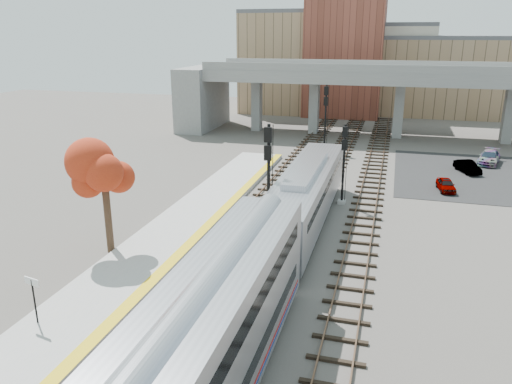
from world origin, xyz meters
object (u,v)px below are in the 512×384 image
at_px(signal_mast_near, 268,181).
at_px(car_c, 489,157).
at_px(signal_mast_mid, 343,167).
at_px(tree, 104,172).
at_px(signal_mast_far, 325,118).
at_px(car_b, 468,167).
at_px(car_a, 446,185).
at_px(locomotive, 306,195).

xyz_separation_m(signal_mast_near, car_c, (17.49, 24.75, -3.15)).
relative_size(signal_mast_near, car_c, 1.65).
xyz_separation_m(signal_mast_mid, tree, (-12.92, -13.05, 2.14)).
distance_m(tree, car_c, 40.14).
xyz_separation_m(signal_mast_far, car_b, (14.91, -6.26, -3.17)).
distance_m(signal_mast_near, signal_mast_mid, 8.87).
height_order(car_a, car_c, car_c).
distance_m(car_b, car_c, 5.04).
xyz_separation_m(signal_mast_mid, car_c, (13.39, 16.93, -2.35)).
bearing_deg(signal_mast_far, car_c, -6.32).
height_order(signal_mast_mid, signal_mast_far, signal_mast_far).
bearing_deg(car_a, signal_mast_far, 125.45).
bearing_deg(locomotive, tree, -144.73).
distance_m(signal_mast_near, signal_mast_far, 26.69).
bearing_deg(car_c, signal_mast_far, -171.31).
bearing_deg(car_c, locomotive, -109.66).
height_order(signal_mast_far, car_a, signal_mast_far).
height_order(signal_mast_mid, car_c, signal_mast_mid).
bearing_deg(car_c, car_a, -99.60).
bearing_deg(car_b, car_a, -132.33).
height_order(locomotive, signal_mast_near, signal_mast_near).
xyz_separation_m(signal_mast_near, signal_mast_mid, (4.10, 7.82, -0.80)).
height_order(signal_mast_mid, car_b, signal_mast_mid).
relative_size(signal_mast_far, car_a, 2.40).
relative_size(locomotive, car_c, 4.14).
bearing_deg(locomotive, car_a, 47.26).
xyz_separation_m(signal_mast_near, signal_mast_far, (0.00, 26.69, -0.07)).
bearing_deg(signal_mast_mid, locomotive, -110.59).
xyz_separation_m(car_b, car_c, (2.58, 4.33, 0.09)).
relative_size(locomotive, tree, 2.72).
bearing_deg(tree, locomotive, 35.27).
bearing_deg(car_c, signal_mast_mid, -113.33).
height_order(tree, car_c, tree).
bearing_deg(signal_mast_mid, car_c, 51.66).
relative_size(signal_mast_near, car_a, 2.43).
height_order(car_a, car_b, car_b).
height_order(locomotive, signal_mast_mid, signal_mast_mid).
relative_size(car_a, car_b, 0.88).
bearing_deg(car_c, car_b, -105.85).
xyz_separation_m(tree, car_b, (23.73, 25.65, -4.58)).
bearing_deg(signal_mast_far, locomotive, -85.04).
relative_size(signal_mast_near, car_b, 2.15).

